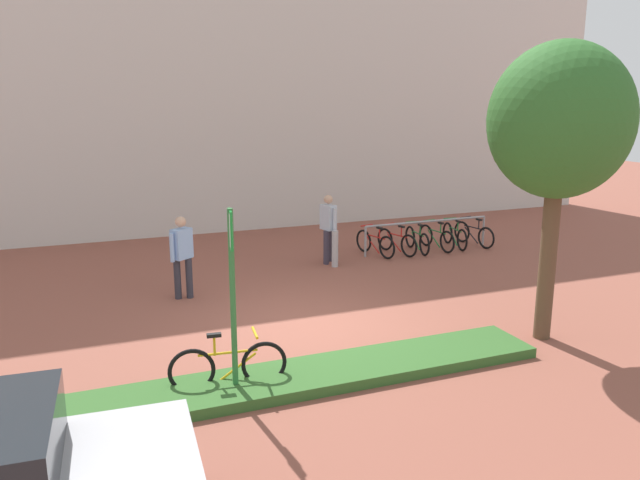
{
  "coord_description": "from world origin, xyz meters",
  "views": [
    {
      "loc": [
        -3.68,
        -10.02,
        4.05
      ],
      "look_at": [
        0.91,
        1.57,
        1.17
      ],
      "focal_mm": 34.65,
      "sensor_mm": 36.0,
      "label": 1
    }
  ],
  "objects_px": {
    "bike_at_sign": "(229,366)",
    "person_shirt_white": "(328,224)",
    "bike_rack_cluster": "(426,238)",
    "tree_sidewalk": "(560,123)",
    "parking_sign_post": "(232,276)",
    "bollard_steel": "(335,249)",
    "person_shirt_blue": "(182,252)"
  },
  "relations": [
    {
      "from": "tree_sidewalk",
      "to": "bike_at_sign",
      "type": "relative_size",
      "value": 2.95
    },
    {
      "from": "parking_sign_post",
      "to": "bike_rack_cluster",
      "type": "xyz_separation_m",
      "value": [
        6.86,
        6.28,
        -1.37
      ]
    },
    {
      "from": "parking_sign_post",
      "to": "tree_sidewalk",
      "type": "bearing_deg",
      "value": 1.17
    },
    {
      "from": "bike_rack_cluster",
      "to": "person_shirt_white",
      "type": "distance_m",
      "value": 3.04
    },
    {
      "from": "bike_at_sign",
      "to": "person_shirt_white",
      "type": "height_order",
      "value": "person_shirt_white"
    },
    {
      "from": "bollard_steel",
      "to": "bike_rack_cluster",
      "type": "bearing_deg",
      "value": 11.93
    },
    {
      "from": "bike_at_sign",
      "to": "person_shirt_white",
      "type": "relative_size",
      "value": 0.97
    },
    {
      "from": "person_shirt_blue",
      "to": "parking_sign_post",
      "type": "bearing_deg",
      "value": -90.59
    },
    {
      "from": "bike_rack_cluster",
      "to": "person_shirt_blue",
      "type": "relative_size",
      "value": 2.19
    },
    {
      "from": "parking_sign_post",
      "to": "bike_at_sign",
      "type": "distance_m",
      "value": 1.38
    },
    {
      "from": "tree_sidewalk",
      "to": "person_shirt_white",
      "type": "xyz_separation_m",
      "value": [
        -1.54,
        5.96,
        -2.67
      ]
    },
    {
      "from": "bike_rack_cluster",
      "to": "bike_at_sign",
      "type": "bearing_deg",
      "value": -138.63
    },
    {
      "from": "bollard_steel",
      "to": "parking_sign_post",
      "type": "bearing_deg",
      "value": -124.59
    },
    {
      "from": "parking_sign_post",
      "to": "person_shirt_white",
      "type": "xyz_separation_m",
      "value": [
        3.89,
        6.07,
        -0.73
      ]
    },
    {
      "from": "bike_at_sign",
      "to": "bollard_steel",
      "type": "bearing_deg",
      "value": 54.11
    },
    {
      "from": "tree_sidewalk",
      "to": "bollard_steel",
      "type": "height_order",
      "value": "tree_sidewalk"
    },
    {
      "from": "bollard_steel",
      "to": "person_shirt_white",
      "type": "xyz_separation_m",
      "value": [
        -0.01,
        0.41,
        0.53
      ]
    },
    {
      "from": "parking_sign_post",
      "to": "person_shirt_blue",
      "type": "relative_size",
      "value": 1.53
    },
    {
      "from": "parking_sign_post",
      "to": "bollard_steel",
      "type": "height_order",
      "value": "parking_sign_post"
    },
    {
      "from": "person_shirt_white",
      "to": "person_shirt_blue",
      "type": "distance_m",
      "value": 4.13
    },
    {
      "from": "tree_sidewalk",
      "to": "bike_at_sign",
      "type": "bearing_deg",
      "value": 179.06
    },
    {
      "from": "tree_sidewalk",
      "to": "parking_sign_post",
      "type": "height_order",
      "value": "tree_sidewalk"
    },
    {
      "from": "tree_sidewalk",
      "to": "bollard_steel",
      "type": "distance_m",
      "value": 6.58
    },
    {
      "from": "tree_sidewalk",
      "to": "bike_rack_cluster",
      "type": "xyz_separation_m",
      "value": [
        1.42,
        6.17,
        -3.31
      ]
    },
    {
      "from": "tree_sidewalk",
      "to": "bollard_steel",
      "type": "relative_size",
      "value": 5.5
    },
    {
      "from": "bollard_steel",
      "to": "person_shirt_white",
      "type": "distance_m",
      "value": 0.67
    },
    {
      "from": "bike_rack_cluster",
      "to": "person_shirt_white",
      "type": "xyz_separation_m",
      "value": [
        -2.97,
        -0.21,
        0.64
      ]
    },
    {
      "from": "person_shirt_white",
      "to": "person_shirt_blue",
      "type": "xyz_separation_m",
      "value": [
        -3.84,
        -1.51,
        0.0
      ]
    },
    {
      "from": "parking_sign_post",
      "to": "person_shirt_blue",
      "type": "bearing_deg",
      "value": 89.41
    },
    {
      "from": "tree_sidewalk",
      "to": "bike_rack_cluster",
      "type": "relative_size",
      "value": 1.32
    },
    {
      "from": "parking_sign_post",
      "to": "person_shirt_white",
      "type": "relative_size",
      "value": 1.53
    },
    {
      "from": "tree_sidewalk",
      "to": "person_shirt_blue",
      "type": "height_order",
      "value": "tree_sidewalk"
    }
  ]
}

